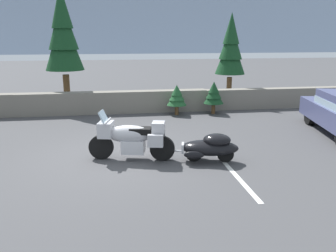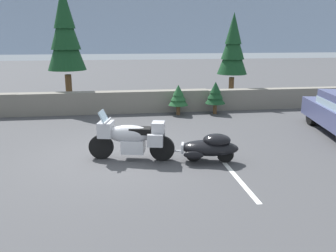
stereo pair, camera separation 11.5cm
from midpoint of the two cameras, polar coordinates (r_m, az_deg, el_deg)
The scene contains 10 objects.
ground_plane at distance 9.95m, azimuth -8.51°, elevation -4.89°, with size 80.00×80.00×0.00m, color #424244.
stone_guard_wall at distance 15.45m, azimuth -9.74°, elevation 3.72°, with size 24.00×0.57×0.93m.
distant_ridgeline at distance 105.27m, azimuth -9.37°, elevation 16.74°, with size 240.00×80.00×16.00m, color #8C9EB7.
touring_motorcycle at distance 9.51m, azimuth -6.27°, elevation -1.81°, with size 2.28×1.06×1.33m.
car_shaped_trailer at distance 9.42m, azimuth 6.41°, elevation -3.30°, with size 2.23×1.03×0.76m.
pine_tree_tall at distance 16.53m, azimuth -16.66°, elevation 14.12°, with size 1.67×1.67×5.36m.
pine_tree_secondary at distance 17.81m, azimuth 9.81°, elevation 12.34°, with size 1.45×1.45×4.31m.
pine_sapling_near at distance 15.17m, azimuth 7.11°, elevation 5.13°, with size 0.84×0.84×1.37m.
pine_sapling_farther at distance 14.87m, azimuth 1.19°, elevation 4.80°, with size 0.82×0.82×1.26m.
parking_stripe_marker at distance 8.99m, azimuth 9.80°, elevation -7.05°, with size 0.12×3.60×0.01m, color silver.
Camera 1 is at (-0.06, -9.40, 3.25)m, focal length 38.14 mm.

